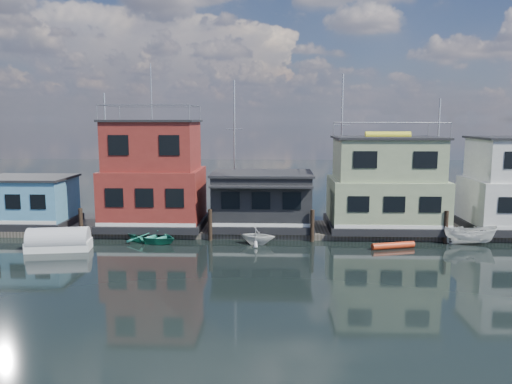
{
  "coord_description": "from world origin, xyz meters",
  "views": [
    {
      "loc": [
        0.43,
        -24.2,
        8.28
      ],
      "look_at": [
        -0.95,
        12.0,
        3.0
      ],
      "focal_mm": 35.0,
      "sensor_mm": 36.0,
      "label": 1
    }
  ],
  "objects_px": {
    "dinghy_teal": "(153,237)",
    "dinghy_white": "(257,235)",
    "houseboat_green": "(386,185)",
    "motorboat": "(470,235)",
    "houseboat_dark": "(262,200)",
    "houseboat_blue": "(29,201)",
    "red_kayak": "(393,246)",
    "houseboat_red": "(154,177)",
    "tarp_runabout": "(59,241)"
  },
  "relations": [
    {
      "from": "houseboat_red",
      "to": "houseboat_green",
      "type": "height_order",
      "value": "houseboat_red"
    },
    {
      "from": "tarp_runabout",
      "to": "red_kayak",
      "type": "bearing_deg",
      "value": -6.01
    },
    {
      "from": "houseboat_red",
      "to": "tarp_runabout",
      "type": "bearing_deg",
      "value": -129.93
    },
    {
      "from": "tarp_runabout",
      "to": "motorboat",
      "type": "bearing_deg",
      "value": -3.8
    },
    {
      "from": "houseboat_dark",
      "to": "motorboat",
      "type": "distance_m",
      "value": 14.46
    },
    {
      "from": "houseboat_dark",
      "to": "houseboat_blue",
      "type": "bearing_deg",
      "value": 179.94
    },
    {
      "from": "dinghy_white",
      "to": "motorboat",
      "type": "relative_size",
      "value": 0.7
    },
    {
      "from": "red_kayak",
      "to": "houseboat_blue",
      "type": "bearing_deg",
      "value": 154.1
    },
    {
      "from": "red_kayak",
      "to": "dinghy_white",
      "type": "bearing_deg",
      "value": 158.81
    },
    {
      "from": "tarp_runabout",
      "to": "houseboat_dark",
      "type": "bearing_deg",
      "value": 14.83
    },
    {
      "from": "houseboat_green",
      "to": "houseboat_blue",
      "type": "bearing_deg",
      "value": -180.0
    },
    {
      "from": "houseboat_green",
      "to": "tarp_runabout",
      "type": "bearing_deg",
      "value": -165.23
    },
    {
      "from": "houseboat_blue",
      "to": "houseboat_green",
      "type": "distance_m",
      "value": 26.53
    },
    {
      "from": "dinghy_teal",
      "to": "tarp_runabout",
      "type": "distance_m",
      "value": 5.97
    },
    {
      "from": "dinghy_teal",
      "to": "dinghy_white",
      "type": "bearing_deg",
      "value": -64.61
    },
    {
      "from": "houseboat_red",
      "to": "motorboat",
      "type": "bearing_deg",
      "value": -8.23
    },
    {
      "from": "houseboat_red",
      "to": "dinghy_white",
      "type": "xyz_separation_m",
      "value": [
        7.78,
        -3.74,
        -3.48
      ]
    },
    {
      "from": "houseboat_green",
      "to": "tarp_runabout",
      "type": "xyz_separation_m",
      "value": [
        -21.81,
        -5.75,
        -2.96
      ]
    },
    {
      "from": "houseboat_dark",
      "to": "houseboat_green",
      "type": "relative_size",
      "value": 0.88
    },
    {
      "from": "houseboat_blue",
      "to": "red_kayak",
      "type": "bearing_deg",
      "value": -9.85
    },
    {
      "from": "houseboat_red",
      "to": "red_kayak",
      "type": "bearing_deg",
      "value": -15.28
    },
    {
      "from": "houseboat_blue",
      "to": "tarp_runabout",
      "type": "bearing_deg",
      "value": -50.82
    },
    {
      "from": "tarp_runabout",
      "to": "red_kayak",
      "type": "xyz_separation_m",
      "value": [
        21.41,
        1.22,
        -0.38
      ]
    },
    {
      "from": "houseboat_green",
      "to": "dinghy_teal",
      "type": "distance_m",
      "value": 16.97
    },
    {
      "from": "dinghy_white",
      "to": "tarp_runabout",
      "type": "bearing_deg",
      "value": 112.33
    },
    {
      "from": "houseboat_green",
      "to": "red_kayak",
      "type": "bearing_deg",
      "value": -95.1
    },
    {
      "from": "houseboat_green",
      "to": "red_kayak",
      "type": "relative_size",
      "value": 2.88
    },
    {
      "from": "houseboat_dark",
      "to": "houseboat_green",
      "type": "height_order",
      "value": "houseboat_green"
    },
    {
      "from": "dinghy_teal",
      "to": "dinghy_white",
      "type": "xyz_separation_m",
      "value": [
        7.1,
        -0.31,
        0.25
      ]
    },
    {
      "from": "houseboat_red",
      "to": "houseboat_green",
      "type": "xyz_separation_m",
      "value": [
        17.0,
        0.0,
        -0.55
      ]
    },
    {
      "from": "houseboat_green",
      "to": "motorboat",
      "type": "relative_size",
      "value": 2.46
    },
    {
      "from": "dinghy_white",
      "to": "houseboat_green",
      "type": "bearing_deg",
      "value": -54.66
    },
    {
      "from": "dinghy_teal",
      "to": "motorboat",
      "type": "xyz_separation_m",
      "value": [
        21.31,
        0.25,
        0.28
      ]
    },
    {
      "from": "houseboat_blue",
      "to": "dinghy_white",
      "type": "bearing_deg",
      "value": -12.21
    },
    {
      "from": "houseboat_blue",
      "to": "houseboat_red",
      "type": "height_order",
      "value": "houseboat_red"
    },
    {
      "from": "houseboat_green",
      "to": "red_kayak",
      "type": "height_order",
      "value": "houseboat_green"
    },
    {
      "from": "motorboat",
      "to": "houseboat_dark",
      "type": "bearing_deg",
      "value": 83.84
    },
    {
      "from": "red_kayak",
      "to": "motorboat",
      "type": "height_order",
      "value": "motorboat"
    },
    {
      "from": "houseboat_blue",
      "to": "houseboat_green",
      "type": "height_order",
      "value": "houseboat_green"
    },
    {
      "from": "houseboat_green",
      "to": "dinghy_teal",
      "type": "xyz_separation_m",
      "value": [
        -16.31,
        -3.43,
        -3.17
      ]
    },
    {
      "from": "houseboat_green",
      "to": "dinghy_white",
      "type": "height_order",
      "value": "houseboat_green"
    },
    {
      "from": "houseboat_dark",
      "to": "red_kayak",
      "type": "relative_size",
      "value": 2.54
    },
    {
      "from": "houseboat_dark",
      "to": "dinghy_teal",
      "type": "xyz_separation_m",
      "value": [
        -7.31,
        -3.41,
        -2.04
      ]
    },
    {
      "from": "dinghy_teal",
      "to": "tarp_runabout",
      "type": "xyz_separation_m",
      "value": [
        -5.5,
        -2.32,
        0.21
      ]
    },
    {
      "from": "houseboat_red",
      "to": "houseboat_green",
      "type": "bearing_deg",
      "value": 0.0
    },
    {
      "from": "houseboat_dark",
      "to": "tarp_runabout",
      "type": "height_order",
      "value": "houseboat_dark"
    },
    {
      "from": "dinghy_white",
      "to": "motorboat",
      "type": "bearing_deg",
      "value": -74.5
    },
    {
      "from": "motorboat",
      "to": "dinghy_white",
      "type": "bearing_deg",
      "value": 98.82
    },
    {
      "from": "houseboat_green",
      "to": "red_kayak",
      "type": "distance_m",
      "value": 5.64
    },
    {
      "from": "dinghy_teal",
      "to": "motorboat",
      "type": "distance_m",
      "value": 21.32
    }
  ]
}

